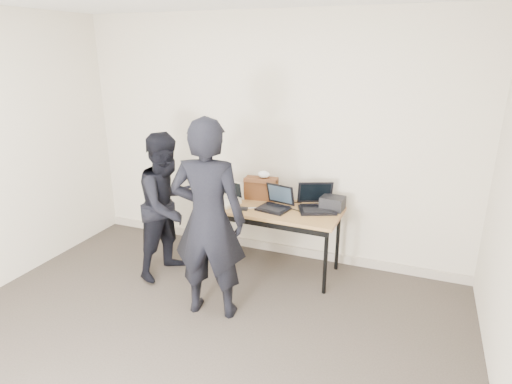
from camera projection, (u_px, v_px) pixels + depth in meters
The scene contains 13 objects.
room at pixel (151, 206), 2.77m from camera, with size 4.60×4.60×2.80m.
desk at pixel (269, 213), 4.53m from camera, with size 1.52×0.70×0.72m.
laptop_beige at pixel (227, 199), 4.63m from camera, with size 0.36×0.36×0.23m.
laptop_center at pixel (276, 203), 4.47m from camera, with size 0.37×0.36×0.24m.
laptop_right at pixel (316, 204), 4.45m from camera, with size 0.48×0.47×0.27m.
leather_satchel at pixel (261, 188), 4.73m from camera, with size 0.38×0.22×0.25m.
tissue at pixel (264, 174), 4.68m from camera, with size 0.13×0.10×0.08m, color white.
equipment_box at pixel (333, 203), 4.44m from camera, with size 0.23×0.20×0.14m, color black.
power_brick at pixel (244, 209), 4.43m from camera, with size 0.08×0.05×0.03m, color black.
cables at pixel (284, 209), 4.47m from camera, with size 0.93×0.46×0.01m.
person_typist at pixel (208, 220), 3.69m from camera, with size 0.66×0.43×1.81m, color black.
person_observer at pixel (168, 205), 4.43m from camera, with size 0.75×0.58×1.53m, color black.
baseboard at pixel (267, 246), 5.15m from camera, with size 4.50×0.03×0.10m, color #AFA291.
Camera 1 is at (1.58, -2.17, 2.32)m, focal length 30.00 mm.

